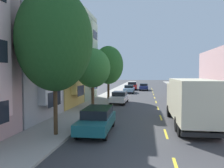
# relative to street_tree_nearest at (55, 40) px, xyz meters

# --- Properties ---
(ground_plane) EXTENTS (160.00, 160.00, 0.00)m
(ground_plane) POSITION_rel_street_tree_nearest_xyz_m (6.40, 24.62, -5.61)
(ground_plane) COLOR #38383A
(sidewalk_left) EXTENTS (3.20, 120.00, 0.14)m
(sidewalk_left) POSITION_rel_street_tree_nearest_xyz_m (-0.70, 22.62, -5.54)
(sidewalk_left) COLOR #A39E93
(sidewalk_left) RESTS_ON ground_plane
(sidewalk_right) EXTENTS (3.20, 120.00, 0.14)m
(sidewalk_right) POSITION_rel_street_tree_nearest_xyz_m (13.50, 22.62, -5.54)
(sidewalk_right) COLOR #A39E93
(sidewalk_right) RESTS_ON ground_plane
(lane_centerline_dashes) EXTENTS (0.14, 47.20, 0.01)m
(lane_centerline_dashes) POSITION_rel_street_tree_nearest_xyz_m (6.40, 19.12, -5.60)
(lane_centerline_dashes) COLOR yellow
(lane_centerline_dashes) RESTS_ON ground_plane
(townhouse_third_mustard) EXTENTS (12.13, 6.68, 10.56)m
(townhouse_third_mustard) POSITION_rel_street_tree_nearest_xyz_m (-7.96, 10.78, -0.53)
(townhouse_third_mustard) COLOR tan
(townhouse_third_mustard) RESTS_ON ground_plane
(townhouse_fourth_sage) EXTENTS (12.86, 6.68, 11.76)m
(townhouse_fourth_sage) POSITION_rel_street_tree_nearest_xyz_m (-8.32, 17.66, 0.07)
(townhouse_fourth_sage) COLOR #99AD8E
(townhouse_fourth_sage) RESTS_ON ground_plane
(street_tree_nearest) EXTENTS (4.36, 4.36, 8.43)m
(street_tree_nearest) POSITION_rel_street_tree_nearest_xyz_m (0.00, 0.00, 0.00)
(street_tree_nearest) COLOR #47331E
(street_tree_nearest) RESTS_ON sidewalk_left
(street_tree_second) EXTENTS (3.46, 3.46, 5.97)m
(street_tree_second) POSITION_rel_street_tree_nearest_xyz_m (0.00, 9.03, -1.43)
(street_tree_second) COLOR #47331E
(street_tree_second) RESTS_ON sidewalk_left
(street_tree_third) EXTENTS (4.07, 4.07, 7.25)m
(street_tree_third) POSITION_rel_street_tree_nearest_xyz_m (-0.00, 18.06, -0.83)
(street_tree_third) COLOR #47331E
(street_tree_third) RESTS_ON sidewalk_left
(delivery_box_truck) EXTENTS (2.50, 8.09, 3.29)m
(delivery_box_truck) POSITION_rel_street_tree_nearest_xyz_m (8.20, 3.83, -3.72)
(delivery_box_truck) COLOR beige
(delivery_box_truck) RESTS_ON ground_plane
(parked_wagon_orange) EXTENTS (1.88, 4.72, 1.50)m
(parked_wagon_orange) POSITION_rel_street_tree_nearest_xyz_m (10.80, 22.68, -4.80)
(parked_wagon_orange) COLOR orange
(parked_wagon_orange) RESTS_ON ground_plane
(parked_sedan_white) EXTENTS (1.92, 4.55, 1.43)m
(parked_sedan_white) POSITION_rel_street_tree_nearest_xyz_m (1.94, 14.76, -4.86)
(parked_sedan_white) COLOR silver
(parked_sedan_white) RESTS_ON ground_plane
(parked_wagon_teal) EXTENTS (1.93, 4.74, 1.50)m
(parked_wagon_teal) POSITION_rel_street_tree_nearest_xyz_m (2.14, 1.42, -4.80)
(parked_wagon_teal) COLOR #195B60
(parked_wagon_teal) RESTS_ON ground_plane
(parked_sedan_sky) EXTENTS (1.81, 4.50, 1.43)m
(parked_sedan_sky) POSITION_rel_street_tree_nearest_xyz_m (1.99, 29.07, -4.86)
(parked_sedan_sky) COLOR #7A9EC6
(parked_sedan_sky) RESTS_ON ground_plane
(parked_pickup_red) EXTENTS (2.12, 5.35, 1.73)m
(parked_pickup_red) POSITION_rel_street_tree_nearest_xyz_m (2.08, 37.18, -4.78)
(parked_pickup_red) COLOR #AD1E1E
(parked_pickup_red) RESTS_ON ground_plane
(moving_navy_sedan) EXTENTS (1.80, 4.50, 1.43)m
(moving_navy_sedan) POSITION_rel_street_tree_nearest_xyz_m (4.60, 35.96, -4.86)
(moving_navy_sedan) COLOR navy
(moving_navy_sedan) RESTS_ON ground_plane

